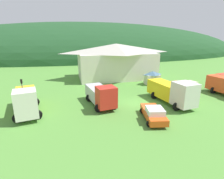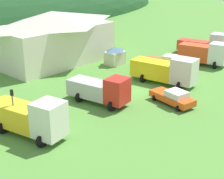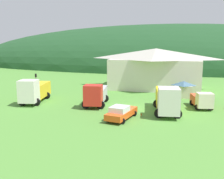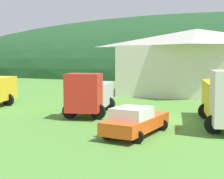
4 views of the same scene
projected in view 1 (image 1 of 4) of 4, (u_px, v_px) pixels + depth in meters
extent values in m
plane|color=#518C38|center=(138.00, 103.00, 26.37)|extent=(200.00, 200.00, 0.00)
ellipsoid|color=#1E4723|center=(87.00, 56.00, 88.42)|extent=(164.51, 60.00, 31.00)
cube|color=silver|center=(116.00, 65.00, 41.69)|extent=(16.76, 9.86, 5.73)
pyramid|color=#B7B2A3|center=(116.00, 48.00, 40.58)|extent=(18.10, 10.65, 2.01)
cube|color=beige|center=(152.00, 80.00, 36.19)|extent=(2.74, 2.04, 2.00)
pyramid|color=#42667F|center=(152.00, 73.00, 35.81)|extent=(2.96, 2.21, 0.70)
cube|color=silver|center=(26.00, 104.00, 20.28)|extent=(2.81, 2.81, 3.12)
cube|color=black|center=(25.00, 98.00, 19.98)|extent=(1.63, 2.12, 1.00)
cube|color=gold|center=(26.00, 98.00, 23.78)|extent=(3.39, 5.70, 2.07)
cylinder|color=black|center=(38.00, 115.00, 21.15)|extent=(1.10, 0.30, 1.10)
cylinder|color=black|center=(18.00, 118.00, 20.30)|extent=(1.10, 0.30, 1.10)
cylinder|color=black|center=(35.00, 102.00, 25.19)|extent=(1.10, 0.30, 1.10)
cylinder|color=black|center=(19.00, 104.00, 24.34)|extent=(1.10, 0.30, 1.10)
cube|color=red|center=(106.00, 97.00, 23.08)|extent=(2.66, 2.39, 2.71)
cube|color=black|center=(106.00, 93.00, 22.82)|extent=(1.51, 1.81, 0.87)
cube|color=#B2B2B7|center=(98.00, 93.00, 26.34)|extent=(3.13, 5.34, 1.75)
cylinder|color=black|center=(114.00, 106.00, 23.86)|extent=(1.10, 0.30, 1.10)
cylinder|color=black|center=(99.00, 108.00, 23.09)|extent=(1.10, 0.30, 1.10)
cylinder|color=black|center=(103.00, 96.00, 27.64)|extent=(1.10, 0.30, 1.10)
cylinder|color=black|center=(89.00, 98.00, 26.87)|extent=(1.10, 0.30, 1.10)
cube|color=silver|center=(184.00, 94.00, 23.55)|extent=(2.82, 3.07, 3.10)
cube|color=black|center=(186.00, 90.00, 23.23)|extent=(1.61, 2.37, 0.99)
cube|color=yellow|center=(164.00, 89.00, 27.40)|extent=(3.22, 5.89, 2.16)
cylinder|color=black|center=(189.00, 104.00, 24.37)|extent=(1.10, 0.30, 1.10)
cylinder|color=black|center=(177.00, 107.00, 23.61)|extent=(1.10, 0.30, 1.10)
cylinder|color=black|center=(166.00, 94.00, 28.84)|extent=(1.10, 0.30, 1.10)
cylinder|color=black|center=(154.00, 95.00, 28.07)|extent=(1.10, 0.30, 1.10)
cube|color=beige|center=(189.00, 87.00, 29.38)|extent=(2.31, 2.05, 1.92)
cube|color=black|center=(190.00, 85.00, 29.19)|extent=(1.34, 1.53, 0.62)
cube|color=#DB512D|center=(178.00, 86.00, 31.48)|extent=(2.60, 3.36, 1.19)
cylinder|color=black|center=(192.00, 92.00, 30.01)|extent=(0.80, 0.30, 0.80)
cylinder|color=black|center=(185.00, 94.00, 29.29)|extent=(0.80, 0.30, 0.80)
cylinder|color=black|center=(179.00, 88.00, 32.40)|extent=(0.80, 0.30, 0.80)
cylinder|color=black|center=(172.00, 89.00, 31.68)|extent=(0.80, 0.30, 0.80)
cube|color=#E04C23|center=(222.00, 84.00, 30.09)|extent=(3.22, 4.96, 2.36)
cylinder|color=black|center=(221.00, 89.00, 31.45)|extent=(1.10, 0.30, 1.10)
cylinder|color=black|center=(213.00, 90.00, 30.61)|extent=(1.10, 0.30, 1.10)
cylinder|color=black|center=(224.00, 84.00, 34.85)|extent=(1.10, 0.30, 1.10)
cube|color=#EC5319|center=(153.00, 114.00, 21.07)|extent=(2.94, 5.53, 0.70)
cube|color=silver|center=(155.00, 111.00, 20.28)|extent=(2.19, 2.41, 0.62)
cylinder|color=black|center=(165.00, 124.00, 19.51)|extent=(0.68, 0.24, 0.68)
cylinder|color=black|center=(149.00, 124.00, 19.42)|extent=(0.68, 0.24, 0.68)
cylinder|color=black|center=(156.00, 110.00, 22.92)|extent=(0.68, 0.24, 0.68)
cylinder|color=black|center=(142.00, 111.00, 22.84)|extent=(0.68, 0.24, 0.68)
cylinder|color=#4C4C51|center=(24.00, 97.00, 23.65)|extent=(0.12, 0.12, 3.57)
cube|color=black|center=(21.00, 81.00, 23.06)|extent=(0.20, 0.24, 0.55)
sphere|color=yellow|center=(22.00, 81.00, 23.18)|extent=(0.14, 0.14, 0.14)
cone|color=orange|center=(159.00, 110.00, 23.77)|extent=(0.36, 0.36, 0.62)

